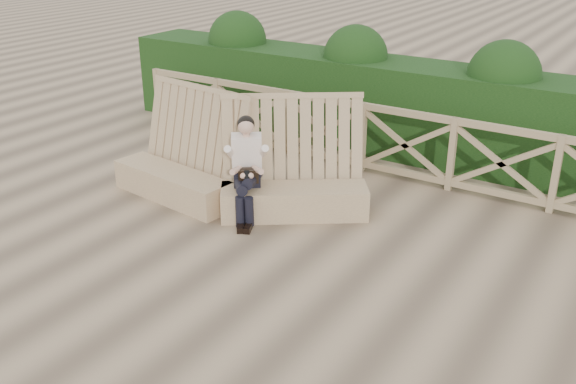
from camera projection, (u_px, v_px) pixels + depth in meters
The scene contains 5 objects.
ground at pixel (275, 280), 7.10m from camera, with size 60.00×60.00×0.00m, color brown.
bench at pixel (234, 178), 8.82m from camera, with size 3.68×1.76×1.55m.
woman at pixel (247, 165), 8.35m from camera, with size 0.68×0.86×1.36m.
guardrail at pixel (405, 145), 9.58m from camera, with size 10.10×0.09×1.10m.
hedge at pixel (436, 113), 10.43m from camera, with size 12.00×1.20×1.50m, color black.
Camera 1 is at (3.44, -5.07, 3.73)m, focal length 40.00 mm.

